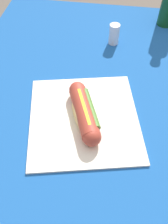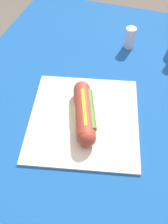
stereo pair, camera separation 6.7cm
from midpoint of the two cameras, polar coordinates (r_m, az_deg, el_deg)
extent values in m
plane|color=#6B6056|center=(1.39, 3.52, -19.41)|extent=(6.00, 6.00, 0.00)
cylinder|color=brown|center=(1.39, -4.02, 7.60)|extent=(0.07, 0.07, 0.72)
cube|color=brown|center=(0.74, 6.19, 0.21)|extent=(1.08, 0.82, 0.03)
cube|color=#19519E|center=(0.73, 6.31, 1.06)|extent=(1.14, 0.88, 0.00)
cube|color=silver|center=(0.70, 2.77, -1.58)|extent=(0.36, 0.35, 0.01)
ellipsoid|color=#E5BC75|center=(0.68, 2.84, -0.37)|extent=(0.17, 0.11, 0.04)
cylinder|color=#A83D2D|center=(0.67, 2.86, -0.11)|extent=(0.17, 0.11, 0.05)
sphere|color=#A83D2D|center=(0.63, 3.64, -5.95)|extent=(0.05, 0.05, 0.05)
sphere|color=#A83D2D|center=(0.73, 2.19, 4.89)|extent=(0.05, 0.05, 0.05)
cube|color=yellow|center=(0.66, 2.93, 1.09)|extent=(0.12, 0.05, 0.00)
cylinder|color=#4C7A2D|center=(0.67, 4.37, 0.43)|extent=(0.13, 0.07, 0.02)
cylinder|color=silver|center=(0.93, 12.39, 15.84)|extent=(0.04, 0.04, 0.07)
camera|label=1|loc=(0.03, -87.13, 3.50)|focal=40.87mm
camera|label=2|loc=(0.03, 92.87, -3.50)|focal=40.87mm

